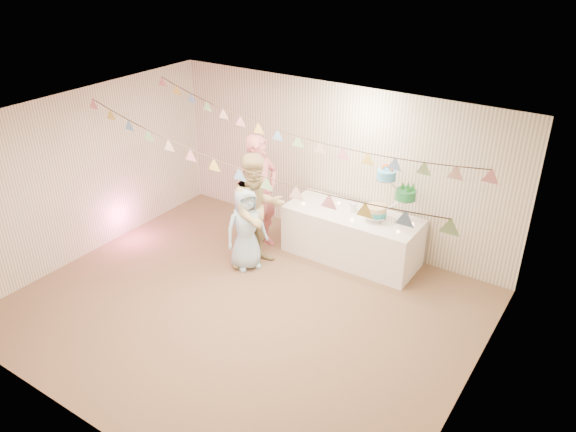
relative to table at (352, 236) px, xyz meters
The scene contains 25 objects.
floor 2.13m from the table, 106.19° to the right, with size 6.00×6.00×0.00m, color brown.
ceiling 3.05m from the table, 106.19° to the right, with size 6.00×6.00×0.00m, color beige.
back_wall 1.18m from the table, 140.35° to the left, with size 6.00×6.00×0.00m, color white.
front_wall 4.64m from the table, 97.38° to the right, with size 6.00×6.00×0.00m, color white.
left_wall 4.21m from the table, 150.66° to the right, with size 5.00×5.00×0.00m, color white.
right_wall 3.27m from the table, 39.84° to the right, with size 5.00×5.00×0.00m, color white.
table is the anchor object (origin of this frame).
cake_stand 0.95m from the table, ahead, with size 0.75×0.44×0.84m, color silver, non-canonical shape.
cake_bottom 0.60m from the table, ahead, with size 0.31×0.31×0.15m, color teal, non-canonical shape.
cake_middle 1.03m from the table, 10.86° to the left, with size 0.27×0.27×0.22m, color #1A793A, non-canonical shape.
cake_top_tier 1.10m from the table, ahead, with size 0.25×0.25×0.19m, color #4AAFEA, non-canonical shape.
platter 0.70m from the table, behind, with size 0.33×0.33×0.02m, color white.
posy 0.44m from the table, 117.94° to the left, with size 0.14×0.14×0.16m, color white, non-canonical shape.
person_adult_a 1.58m from the table, 160.33° to the right, with size 0.70×0.46×1.91m, color #BF636C.
person_adult_b 1.55m from the table, 140.10° to the right, with size 0.88×0.69×1.81m, color tan.
person_child 1.66m from the table, 137.63° to the right, with size 0.65×0.42×1.33m, color #A5CDEA.
bunting_back 2.24m from the table, 122.60° to the right, with size 5.60×1.10×0.40m, color pink, non-canonical shape.
bunting_front 2.99m from the table, 104.80° to the right, with size 5.60×0.90×0.36m, color #72A5E5, non-canonical shape.
tealight_0 0.91m from the table, 169.38° to the right, with size 0.04×0.04×0.03m, color #FFD88C.
tealight_1 0.57m from the table, 152.78° to the left, with size 0.04×0.04×0.03m, color #FFD88C.
tealight_2 0.47m from the table, 65.56° to the right, with size 0.04×0.04×0.03m, color #FFD88C.
tealight_3 0.58m from the table, 32.15° to the left, with size 0.04×0.04×0.03m, color #FFD88C.
tealight_4 0.93m from the table, 12.38° to the right, with size 0.04×0.04×0.03m, color #FFD88C.
tealight_5 1.00m from the table, ahead, with size 0.04×0.04×0.03m, color #FFD88C.
tealight_6 0.50m from the table, 17.63° to the left, with size 0.04×0.04×0.03m, color #FFD88C.
Camera 1 is at (3.98, -4.89, 4.66)m, focal length 35.00 mm.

